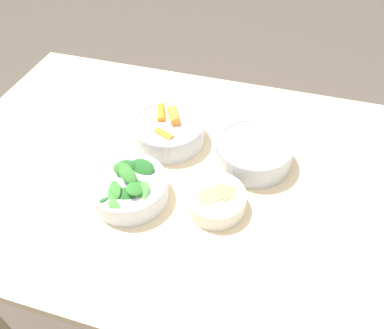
# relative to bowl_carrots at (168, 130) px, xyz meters

# --- Properties ---
(ground_plane) EXTENTS (10.00, 10.00, 0.00)m
(ground_plane) POSITION_rel_bowl_carrots_xyz_m (0.03, -0.09, -0.80)
(ground_plane) COLOR #4C4238
(dining_table) EXTENTS (1.09, 0.76, 0.76)m
(dining_table) POSITION_rel_bowl_carrots_xyz_m (0.03, -0.09, -0.16)
(dining_table) COLOR beige
(dining_table) RESTS_ON ground_plane
(bowl_carrots) EXTENTS (0.17, 0.17, 0.07)m
(bowl_carrots) POSITION_rel_bowl_carrots_xyz_m (0.00, 0.00, 0.00)
(bowl_carrots) COLOR silver
(bowl_carrots) RESTS_ON dining_table
(bowl_greens) EXTENTS (0.17, 0.17, 0.08)m
(bowl_greens) POSITION_rel_bowl_carrots_xyz_m (-0.02, -0.20, -0.00)
(bowl_greens) COLOR silver
(bowl_greens) RESTS_ON dining_table
(bowl_beans_hotdog) EXTENTS (0.17, 0.17, 0.06)m
(bowl_beans_hotdog) POSITION_rel_bowl_carrots_xyz_m (0.21, -0.02, -0.00)
(bowl_beans_hotdog) COLOR silver
(bowl_beans_hotdog) RESTS_ON dining_table
(bowl_cookies) EXTENTS (0.13, 0.13, 0.05)m
(bowl_cookies) POSITION_rel_bowl_carrots_xyz_m (0.16, -0.17, -0.01)
(bowl_cookies) COLOR silver
(bowl_cookies) RESTS_ON dining_table
(ruler) EXTENTS (0.34, 0.09, 0.00)m
(ruler) POSITION_rel_bowl_carrots_xyz_m (0.09, 0.22, -0.03)
(ruler) COLOR #EFB7C6
(ruler) RESTS_ON dining_table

